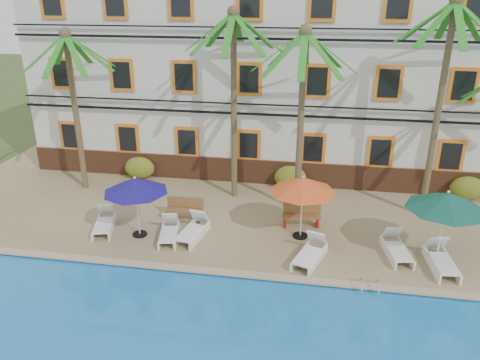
% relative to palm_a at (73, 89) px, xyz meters
% --- Properties ---
extents(ground, '(100.00, 100.00, 0.00)m').
position_rel_palm_a_xyz_m(ground, '(9.01, -5.05, -4.92)').
color(ground, '#384C23').
rests_on(ground, ground).
extents(pool_deck, '(30.00, 12.00, 0.25)m').
position_rel_palm_a_xyz_m(pool_deck, '(9.01, -0.05, -4.80)').
color(pool_deck, tan).
rests_on(pool_deck, ground).
extents(pool_coping, '(30.00, 0.35, 0.06)m').
position_rel_palm_a_xyz_m(pool_coping, '(9.01, -5.95, -4.64)').
color(pool_coping, tan).
rests_on(pool_coping, pool_deck).
extents(hotel_building, '(25.40, 6.44, 10.22)m').
position_rel_palm_a_xyz_m(hotel_building, '(9.01, 4.93, 0.45)').
color(hotel_building, silver).
rests_on(hotel_building, pool_deck).
extents(palm_a, '(4.00, 4.00, 7.25)m').
position_rel_palm_a_xyz_m(palm_a, '(0.00, 0.00, 0.00)').
color(palm_a, brown).
rests_on(palm_a, pool_deck).
extents(palm_b, '(4.00, 4.00, 8.14)m').
position_rel_palm_a_xyz_m(palm_b, '(7.11, 0.27, 0.52)').
color(palm_b, brown).
rests_on(palm_b, pool_deck).
extents(palm_c, '(4.00, 4.00, 7.54)m').
position_rel_palm_a_xyz_m(palm_c, '(9.98, -0.67, 0.17)').
color(palm_c, brown).
rests_on(palm_c, pool_deck).
extents(palm_d, '(4.00, 4.00, 8.63)m').
position_rel_palm_a_xyz_m(palm_d, '(15.15, -0.29, 0.80)').
color(palm_d, brown).
rests_on(palm_d, pool_deck).
extents(shrub_left, '(1.50, 0.90, 1.10)m').
position_rel_palm_a_xyz_m(shrub_left, '(2.13, 1.55, -4.12)').
color(shrub_left, '#1D5518').
rests_on(shrub_left, pool_deck).
extents(shrub_mid, '(1.50, 0.90, 1.10)m').
position_rel_palm_a_xyz_m(shrub_mid, '(9.54, 1.55, -4.12)').
color(shrub_mid, '#1D5518').
rests_on(shrub_mid, pool_deck).
extents(shrub_right, '(1.50, 0.90, 1.10)m').
position_rel_palm_a_xyz_m(shrub_right, '(17.36, 1.55, -4.12)').
color(shrub_right, '#1D5518').
rests_on(shrub_right, pool_deck).
extents(umbrella_blue, '(2.42, 2.42, 2.42)m').
position_rel_palm_a_xyz_m(umbrella_blue, '(4.21, -3.97, -2.61)').
color(umbrella_blue, black).
rests_on(umbrella_blue, pool_deck).
extents(umbrella_red, '(2.51, 2.51, 2.51)m').
position_rel_palm_a_xyz_m(umbrella_red, '(10.26, -3.06, -2.53)').
color(umbrella_red, black).
rests_on(umbrella_red, pool_deck).
extents(umbrella_green, '(2.65, 2.65, 2.65)m').
position_rel_palm_a_xyz_m(umbrella_green, '(15.00, -3.93, -2.41)').
color(umbrella_green, black).
rests_on(umbrella_green, pool_deck).
extents(lounger_a, '(1.15, 2.00, 0.89)m').
position_rel_palm_a_xyz_m(lounger_a, '(2.69, -3.75, -4.38)').
color(lounger_a, white).
rests_on(lounger_a, pool_deck).
extents(lounger_b, '(1.00, 1.89, 0.85)m').
position_rel_palm_a_xyz_m(lounger_b, '(5.39, -4.00, -4.39)').
color(lounger_b, white).
rests_on(lounger_b, pool_deck).
extents(lounger_c, '(0.99, 2.03, 0.92)m').
position_rel_palm_a_xyz_m(lounger_c, '(6.26, -3.77, -4.37)').
color(lounger_c, white).
rests_on(lounger_c, pool_deck).
extents(lounger_d, '(1.26, 2.05, 0.91)m').
position_rel_palm_a_xyz_m(lounger_d, '(10.68, -4.68, -4.38)').
color(lounger_d, white).
rests_on(lounger_d, pool_deck).
extents(lounger_e, '(0.99, 1.98, 0.90)m').
position_rel_palm_a_xyz_m(lounger_e, '(13.66, -3.82, -4.38)').
color(lounger_e, white).
rests_on(lounger_e, pool_deck).
extents(lounger_f, '(0.88, 2.03, 0.93)m').
position_rel_palm_a_xyz_m(lounger_f, '(15.03, -4.38, -4.37)').
color(lounger_f, white).
rests_on(lounger_f, pool_deck).
extents(bench_left, '(1.51, 0.50, 0.93)m').
position_rel_palm_a_xyz_m(bench_left, '(5.54, -2.38, -4.20)').
color(bench_left, olive).
rests_on(bench_left, pool_deck).
extents(bench_right, '(1.55, 0.69, 0.93)m').
position_rel_palm_a_xyz_m(bench_right, '(10.23, -2.09, -4.20)').
color(bench_right, olive).
rests_on(bench_right, pool_deck).
extents(pool_ladder, '(0.54, 0.74, 0.74)m').
position_rel_palm_a_xyz_m(pool_ladder, '(12.56, -6.05, -4.67)').
color(pool_ladder, silver).
rests_on(pool_ladder, ground).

